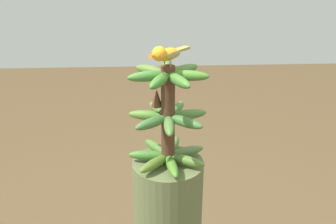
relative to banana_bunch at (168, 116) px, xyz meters
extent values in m
cylinder|color=#4C2D1E|center=(0.00, 0.00, 0.00)|extent=(0.05, 0.05, 0.35)
ellipsoid|color=#4E742F|center=(0.02, 0.07, -0.15)|extent=(0.07, 0.14, 0.03)
ellipsoid|color=#447029|center=(-0.04, 0.06, -0.15)|extent=(0.10, 0.13, 0.03)
ellipsoid|color=#3F742B|center=(-0.07, 0.01, -0.15)|extent=(0.14, 0.04, 0.03)
ellipsoid|color=#507126|center=(-0.05, -0.05, -0.15)|extent=(0.12, 0.12, 0.03)
ellipsoid|color=#487B27|center=(0.01, -0.07, -0.15)|extent=(0.05, 0.14, 0.03)
ellipsoid|color=#4F722C|center=(0.06, -0.04, -0.15)|extent=(0.13, 0.10, 0.03)
ellipsoid|color=#507037|center=(0.07, 0.02, -0.15)|extent=(0.14, 0.08, 0.03)
ellipsoid|color=#506D29|center=(-0.03, 0.06, 0.00)|extent=(0.09, 0.14, 0.03)
ellipsoid|color=#4D7C2B|center=(-0.06, 0.01, 0.00)|extent=(0.14, 0.06, 0.03)
ellipsoid|color=#3E6E34|center=(-0.05, -0.04, 0.00)|extent=(0.13, 0.11, 0.03)
ellipsoid|color=#497333|center=(0.00, -0.07, 0.00)|extent=(0.03, 0.14, 0.03)
ellipsoid|color=#3F6C31|center=(0.05, -0.04, 0.00)|extent=(0.13, 0.11, 0.03)
ellipsoid|color=#446F2E|center=(0.06, 0.01, 0.00)|extent=(0.14, 0.06, 0.03)
ellipsoid|color=#497B36|center=(0.03, 0.06, 0.00)|extent=(0.09, 0.14, 0.03)
ellipsoid|color=#447928|center=(0.06, -0.01, 0.14)|extent=(0.14, 0.06, 0.03)
ellipsoid|color=#466C2F|center=(0.05, 0.04, 0.14)|extent=(0.13, 0.11, 0.03)
ellipsoid|color=#437E36|center=(0.00, 0.06, 0.14)|extent=(0.03, 0.14, 0.03)
ellipsoid|color=#506F2C|center=(-0.05, 0.04, 0.14)|extent=(0.13, 0.11, 0.03)
ellipsoid|color=#3F7731|center=(-0.06, -0.01, 0.14)|extent=(0.14, 0.06, 0.03)
ellipsoid|color=#3E772B|center=(-0.03, -0.06, 0.14)|extent=(0.09, 0.14, 0.03)
ellipsoid|color=#40702A|center=(0.03, -0.06, 0.14)|extent=(0.09, 0.14, 0.03)
cone|color=#4C2D1E|center=(-0.04, 0.01, 0.06)|extent=(0.04, 0.04, 0.06)
cylinder|color=#C68933|center=(-0.01, 0.01, 0.18)|extent=(0.01, 0.01, 0.02)
cylinder|color=#C68933|center=(0.01, -0.01, 0.18)|extent=(0.00, 0.01, 0.02)
ellipsoid|color=orange|center=(0.00, 0.00, 0.21)|extent=(0.09, 0.09, 0.04)
ellipsoid|color=olive|center=(-0.01, 0.02, 0.21)|extent=(0.05, 0.05, 0.02)
ellipsoid|color=olive|center=(0.02, -0.01, 0.21)|extent=(0.05, 0.05, 0.02)
cube|color=olive|center=(0.05, 0.05, 0.21)|extent=(0.06, 0.06, 0.01)
sphere|color=orange|center=(-0.03, -0.03, 0.22)|extent=(0.05, 0.05, 0.05)
sphere|color=black|center=(-0.02, -0.04, 0.22)|extent=(0.01, 0.01, 0.01)
cone|color=orange|center=(-0.05, -0.05, 0.22)|extent=(0.03, 0.03, 0.02)
camera|label=1|loc=(-0.06, -1.18, 0.54)|focal=42.36mm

